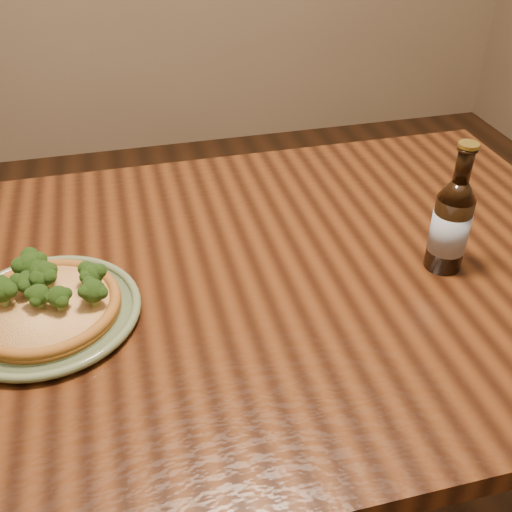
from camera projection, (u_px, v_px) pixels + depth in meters
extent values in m
cube|color=#45220E|center=(174.00, 296.00, 1.01)|extent=(1.60, 0.90, 0.04)
cylinder|color=#45220E|center=(426.00, 274.00, 1.67)|extent=(0.07, 0.07, 0.71)
cylinder|color=#5D704D|center=(48.00, 315.00, 0.93)|extent=(0.26, 0.26, 0.01)
torus|color=#5D704D|center=(47.00, 312.00, 0.92)|extent=(0.29, 0.29, 0.01)
torus|color=#5D704D|center=(47.00, 312.00, 0.92)|extent=(0.23, 0.23, 0.01)
cylinder|color=#945D21|center=(46.00, 309.00, 0.92)|extent=(0.23, 0.23, 0.01)
torus|color=#945D21|center=(45.00, 305.00, 0.92)|extent=(0.23, 0.23, 0.02)
cylinder|color=#EFDF92|center=(45.00, 305.00, 0.92)|extent=(0.20, 0.20, 0.01)
sphere|color=#325B1C|center=(38.00, 294.00, 0.89)|extent=(0.04, 0.04, 0.03)
sphere|color=#325B1C|center=(92.00, 275.00, 0.93)|extent=(0.04, 0.04, 0.04)
sphere|color=#325B1C|center=(43.00, 273.00, 0.93)|extent=(0.06, 0.06, 0.04)
sphere|color=#325B1C|center=(1.00, 289.00, 0.90)|extent=(0.05, 0.05, 0.04)
sphere|color=#325B1C|center=(31.00, 265.00, 0.94)|extent=(0.05, 0.05, 0.04)
sphere|color=#325B1C|center=(93.00, 291.00, 0.90)|extent=(0.05, 0.05, 0.04)
sphere|color=#325B1C|center=(25.00, 283.00, 0.92)|extent=(0.04, 0.04, 0.03)
sphere|color=#325B1C|center=(58.00, 296.00, 0.89)|extent=(0.04, 0.04, 0.03)
cylinder|color=black|center=(449.00, 233.00, 1.00)|extent=(0.06, 0.06, 0.14)
cone|color=black|center=(459.00, 190.00, 0.95)|extent=(0.06, 0.06, 0.03)
cylinder|color=black|center=(464.00, 165.00, 0.93)|extent=(0.03, 0.03, 0.06)
torus|color=black|center=(468.00, 149.00, 0.91)|extent=(0.03, 0.03, 0.01)
cylinder|color=#A58C33|center=(469.00, 145.00, 0.91)|extent=(0.03, 0.03, 0.01)
cylinder|color=#9CA9BC|center=(449.00, 231.00, 1.00)|extent=(0.06, 0.06, 0.07)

